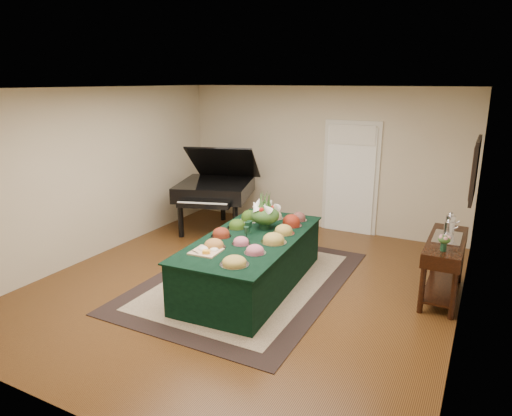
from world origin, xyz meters
The scene contains 14 objects.
ground centered at (0.00, 0.00, 0.00)m, with size 6.00×6.00×0.00m, color #311A0B.
area_rug centered at (-0.05, 0.10, 0.01)m, with size 2.57×3.59×0.01m.
kitchen_doorway centered at (0.60, 2.97, 1.02)m, with size 1.05×0.07×2.10m.
buffet_table centered at (0.09, 0.00, 0.36)m, with size 1.39×2.69×0.72m.
food_platters centered at (0.14, 0.12, 0.77)m, with size 1.06×2.26×0.13m.
cutting_board centered at (-0.15, -0.75, 0.76)m, with size 0.37×0.37×0.10m.
green_goblets centered at (0.01, 0.04, 0.81)m, with size 0.16×0.33×0.18m.
floral_centerpiece centered at (0.08, 0.44, 0.98)m, with size 0.44×0.44×0.44m.
grand_piano centered at (-1.71, 1.91, 0.81)m, with size 1.68×1.87×1.65m.
wicker_basket centered at (-0.82, 1.20, 0.13)m, with size 0.41×0.41×0.26m, color olive.
mahogany_sideboard centered at (2.50, 0.87, 0.62)m, with size 0.45×1.40×0.81m.
tea_service centered at (2.50, 1.03, 0.92)m, with size 0.34×0.58×0.30m.
pink_bouquet centered at (2.49, 0.41, 0.94)m, with size 0.16×0.16×0.21m.
wall_painting centered at (2.72, 0.87, 1.75)m, with size 0.05×0.95×0.75m.
Camera 1 is at (2.86, -5.22, 2.79)m, focal length 32.00 mm.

